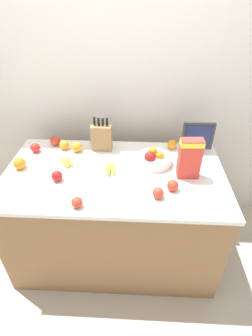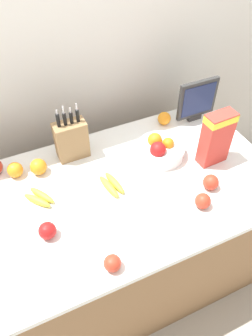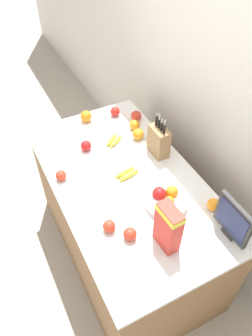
{
  "view_description": "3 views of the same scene",
  "coord_description": "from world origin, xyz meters",
  "px_view_note": "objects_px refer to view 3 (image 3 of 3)",
  "views": [
    {
      "loc": [
        0.17,
        -1.53,
        2.01
      ],
      "look_at": [
        0.09,
        -0.05,
        0.95
      ],
      "focal_mm": 28.0,
      "sensor_mm": 36.0,
      "label": 1
    },
    {
      "loc": [
        -0.41,
        -0.96,
        2.09
      ],
      "look_at": [
        0.06,
        0.05,
        0.94
      ],
      "focal_mm": 35.0,
      "sensor_mm": 36.0,
      "label": 2
    },
    {
      "loc": [
        1.29,
        -0.66,
        2.45
      ],
      "look_at": [
        -0.05,
        0.03,
        0.93
      ],
      "focal_mm": 35.0,
      "sensor_mm": 36.0,
      "label": 3
    }
  ],
  "objects_px": {
    "apple_rear": "(130,234)",
    "orange_front_left": "(86,116)",
    "orange_back_center": "(213,205)",
    "cereal_box": "(168,226)",
    "banana_bunch_left": "(127,174)",
    "banana_bunch_right": "(114,140)",
    "orange_near_bowl": "(135,125)",
    "knife_block": "(159,141)",
    "fruit_bowl": "(166,200)",
    "orange_front_right": "(138,134)",
    "apple_near_bananas": "(115,111)",
    "apple_by_knife_block": "(61,175)",
    "small_monitor": "(233,220)",
    "apple_rightmost": "(109,226)",
    "apple_front": "(86,146)",
    "apple_leftmost": "(136,116)"
  },
  "relations": [
    {
      "from": "apple_front",
      "to": "orange_front_right",
      "type": "distance_m",
      "value": 0.39
    },
    {
      "from": "apple_rightmost",
      "to": "fruit_bowl",
      "type": "bearing_deg",
      "value": 91.72
    },
    {
      "from": "cereal_box",
      "to": "apple_leftmost",
      "type": "height_order",
      "value": "cereal_box"
    },
    {
      "from": "banana_bunch_right",
      "to": "orange_near_bowl",
      "type": "relative_size",
      "value": 2.1
    },
    {
      "from": "apple_near_bananas",
      "to": "orange_front_right",
      "type": "bearing_deg",
      "value": 4.39
    },
    {
      "from": "banana_bunch_left",
      "to": "fruit_bowl",
      "type": "bearing_deg",
      "value": 17.19
    },
    {
      "from": "apple_rear",
      "to": "orange_front_right",
      "type": "bearing_deg",
      "value": 148.42
    },
    {
      "from": "banana_bunch_left",
      "to": "small_monitor",
      "type": "bearing_deg",
      "value": 23.7
    },
    {
      "from": "fruit_bowl",
      "to": "apple_front",
      "type": "distance_m",
      "value": 0.72
    },
    {
      "from": "banana_bunch_left",
      "to": "apple_front",
      "type": "bearing_deg",
      "value": -158.24
    },
    {
      "from": "banana_bunch_left",
      "to": "banana_bunch_right",
      "type": "bearing_deg",
      "value": 168.95
    },
    {
      "from": "banana_bunch_right",
      "to": "orange_near_bowl",
      "type": "height_order",
      "value": "orange_near_bowl"
    },
    {
      "from": "apple_front",
      "to": "orange_front_right",
      "type": "bearing_deg",
      "value": 81.2
    },
    {
      "from": "cereal_box",
      "to": "apple_near_bananas",
      "type": "xyz_separation_m",
      "value": [
        -1.19,
        0.26,
        -0.12
      ]
    },
    {
      "from": "knife_block",
      "to": "cereal_box",
      "type": "distance_m",
      "value": 0.74
    },
    {
      "from": "knife_block",
      "to": "fruit_bowl",
      "type": "distance_m",
      "value": 0.47
    },
    {
      "from": "small_monitor",
      "to": "apple_by_knife_block",
      "type": "distance_m",
      "value": 1.08
    },
    {
      "from": "banana_bunch_right",
      "to": "apple_front",
      "type": "relative_size",
      "value": 2.17
    },
    {
      "from": "cereal_box",
      "to": "banana_bunch_right",
      "type": "distance_m",
      "value": 0.91
    },
    {
      "from": "fruit_bowl",
      "to": "apple_front",
      "type": "xyz_separation_m",
      "value": [
        -0.68,
        -0.24,
        -0.01
      ]
    },
    {
      "from": "apple_by_knife_block",
      "to": "apple_rightmost",
      "type": "distance_m",
      "value": 0.51
    },
    {
      "from": "banana_bunch_right",
      "to": "apple_near_bananas",
      "type": "relative_size",
      "value": 2.17
    },
    {
      "from": "apple_near_bananas",
      "to": "orange_front_left",
      "type": "relative_size",
      "value": 0.86
    },
    {
      "from": "small_monitor",
      "to": "fruit_bowl",
      "type": "distance_m",
      "value": 0.41
    },
    {
      "from": "small_monitor",
      "to": "orange_back_center",
      "type": "distance_m",
      "value": 0.22
    },
    {
      "from": "apple_by_knife_block",
      "to": "apple_rear",
      "type": "bearing_deg",
      "value": 17.69
    },
    {
      "from": "orange_front_right",
      "to": "orange_front_left",
      "type": "height_order",
      "value": "orange_front_left"
    },
    {
      "from": "cereal_box",
      "to": "fruit_bowl",
      "type": "bearing_deg",
      "value": 144.81
    },
    {
      "from": "orange_front_left",
      "to": "orange_near_bowl",
      "type": "distance_m",
      "value": 0.39
    },
    {
      "from": "orange_back_center",
      "to": "small_monitor",
      "type": "bearing_deg",
      "value": -11.76
    },
    {
      "from": "small_monitor",
      "to": "apple_near_bananas",
      "type": "distance_m",
      "value": 1.31
    },
    {
      "from": "orange_back_center",
      "to": "orange_front_left",
      "type": "relative_size",
      "value": 0.87
    },
    {
      "from": "banana_bunch_left",
      "to": "apple_rear",
      "type": "relative_size",
      "value": 2.31
    },
    {
      "from": "banana_bunch_right",
      "to": "apple_by_knife_block",
      "type": "distance_m",
      "value": 0.49
    },
    {
      "from": "cereal_box",
      "to": "banana_bunch_left",
      "type": "distance_m",
      "value": 0.57
    },
    {
      "from": "banana_bunch_right",
      "to": "knife_block",
      "type": "bearing_deg",
      "value": 43.36
    },
    {
      "from": "knife_block",
      "to": "apple_near_bananas",
      "type": "distance_m",
      "value": 0.55
    },
    {
      "from": "apple_front",
      "to": "apple_rightmost",
      "type": "relative_size",
      "value": 1.03
    },
    {
      "from": "small_monitor",
      "to": "apple_rightmost",
      "type": "relative_size",
      "value": 3.51
    },
    {
      "from": "small_monitor",
      "to": "apple_rear",
      "type": "distance_m",
      "value": 0.56
    },
    {
      "from": "apple_by_knife_block",
      "to": "orange_back_center",
      "type": "height_order",
      "value": "orange_back_center"
    },
    {
      "from": "apple_rear",
      "to": "orange_front_left",
      "type": "distance_m",
      "value": 1.12
    },
    {
      "from": "small_monitor",
      "to": "orange_front_right",
      "type": "xyz_separation_m",
      "value": [
        -0.96,
        -0.05,
        -0.1
      ]
    },
    {
      "from": "small_monitor",
      "to": "apple_near_bananas",
      "type": "bearing_deg",
      "value": -176.78
    },
    {
      "from": "apple_rightmost",
      "to": "orange_front_right",
      "type": "bearing_deg",
      "value": 140.03
    },
    {
      "from": "apple_near_bananas",
      "to": "orange_front_right",
      "type": "distance_m",
      "value": 0.34
    },
    {
      "from": "cereal_box",
      "to": "apple_rightmost",
      "type": "relative_size",
      "value": 4.0
    },
    {
      "from": "cereal_box",
      "to": "knife_block",
      "type": "bearing_deg",
      "value": 149.38
    },
    {
      "from": "banana_bunch_left",
      "to": "orange_near_bowl",
      "type": "height_order",
      "value": "orange_near_bowl"
    },
    {
      "from": "apple_rear",
      "to": "apple_near_bananas",
      "type": "height_order",
      "value": "same"
    }
  ]
}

